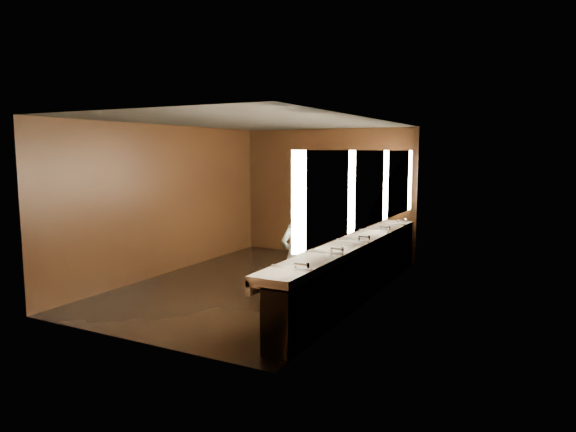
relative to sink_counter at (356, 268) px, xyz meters
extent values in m
plane|color=black|center=(-1.79, 0.00, -0.50)|extent=(6.00, 6.00, 0.00)
cube|color=#2D2D2B|center=(-1.79, 0.00, 2.30)|extent=(4.00, 6.00, 0.02)
cube|color=black|center=(-1.79, 3.00, 0.90)|extent=(4.00, 0.02, 2.80)
cube|color=black|center=(-1.79, -3.00, 0.90)|extent=(4.00, 0.02, 2.80)
cube|color=black|center=(-3.79, 0.00, 0.90)|extent=(0.02, 6.00, 2.80)
cube|color=black|center=(0.21, 0.00, 0.90)|extent=(0.02, 6.00, 2.80)
cube|color=black|center=(0.03, 0.00, -0.09)|extent=(0.36, 5.40, 0.81)
cube|color=white|center=(-0.07, 0.00, 0.35)|extent=(0.55, 5.40, 0.12)
cube|color=white|center=(-0.31, 0.00, 0.27)|extent=(0.06, 5.40, 0.18)
cylinder|color=silver|center=(0.12, -2.20, 0.49)|extent=(0.18, 0.04, 0.04)
cylinder|color=silver|center=(0.12, -1.10, 0.49)|extent=(0.18, 0.04, 0.04)
cylinder|color=silver|center=(0.12, 0.00, 0.49)|extent=(0.18, 0.04, 0.04)
cylinder|color=silver|center=(0.12, 1.10, 0.49)|extent=(0.18, 0.04, 0.04)
cylinder|color=silver|center=(0.12, 2.20, 0.49)|extent=(0.18, 0.04, 0.04)
cube|color=#FDE6BC|center=(0.18, -2.40, 1.25)|extent=(0.06, 0.22, 1.15)
cube|color=white|center=(0.19, -1.60, 1.25)|extent=(0.03, 1.32, 1.15)
cube|color=#FDE6BC|center=(0.18, -0.80, 1.25)|extent=(0.06, 0.23, 1.15)
cube|color=white|center=(0.19, 0.00, 1.25)|extent=(0.03, 1.32, 1.15)
cube|color=#FDE6BC|center=(0.18, 0.80, 1.25)|extent=(0.06, 0.23, 1.15)
cube|color=white|center=(0.19, 1.60, 1.25)|extent=(0.03, 1.32, 1.15)
cube|color=#FDE6BC|center=(0.18, 2.40, 1.25)|extent=(0.06, 0.22, 1.15)
imported|color=#99D9E4|center=(-0.65, -0.79, 0.29)|extent=(0.56, 0.67, 1.56)
cylinder|color=black|center=(-0.22, -1.08, -0.24)|extent=(0.37, 0.37, 0.50)
camera|label=1|loc=(2.70, -7.48, 1.82)|focal=32.00mm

